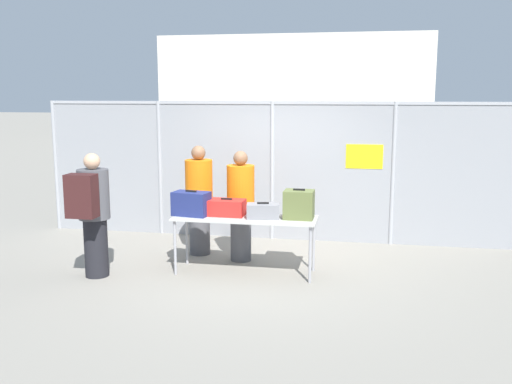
# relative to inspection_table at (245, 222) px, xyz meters

# --- Properties ---
(ground_plane) EXTENTS (120.00, 120.00, 0.00)m
(ground_plane) POSITION_rel_inspection_table_xyz_m (0.06, 0.14, -0.73)
(ground_plane) COLOR gray
(fence_section) EXTENTS (8.10, 0.07, 2.35)m
(fence_section) POSITION_rel_inspection_table_xyz_m (0.07, 1.97, 0.50)
(fence_section) COLOR #9EA0A5
(fence_section) RESTS_ON ground_plane
(inspection_table) EXTENTS (1.98, 0.65, 0.80)m
(inspection_table) POSITION_rel_inspection_table_xyz_m (0.00, 0.00, 0.00)
(inspection_table) COLOR #B2B2AD
(inspection_table) RESTS_ON ground_plane
(suitcase_navy) EXTENTS (0.54, 0.36, 0.36)m
(suitcase_navy) POSITION_rel_inspection_table_xyz_m (-0.77, -0.02, 0.23)
(suitcase_navy) COLOR navy
(suitcase_navy) RESTS_ON inspection_table
(suitcase_red) EXTENTS (0.51, 0.33, 0.25)m
(suitcase_red) POSITION_rel_inspection_table_xyz_m (-0.28, 0.07, 0.18)
(suitcase_red) COLOR red
(suitcase_red) RESTS_ON inspection_table
(suitcase_grey) EXTENTS (0.48, 0.32, 0.23)m
(suitcase_grey) POSITION_rel_inspection_table_xyz_m (0.26, -0.02, 0.17)
(suitcase_grey) COLOR slate
(suitcase_grey) RESTS_ON inspection_table
(suitcase_olive) EXTENTS (0.41, 0.32, 0.41)m
(suitcase_olive) POSITION_rel_inspection_table_xyz_m (0.74, 0.06, 0.26)
(suitcase_olive) COLOR #566033
(suitcase_olive) RESTS_ON inspection_table
(traveler_hooded) EXTENTS (0.42, 0.65, 1.70)m
(traveler_hooded) POSITION_rel_inspection_table_xyz_m (-1.98, -0.58, 0.20)
(traveler_hooded) COLOR black
(traveler_hooded) RESTS_ON ground_plane
(security_worker_near) EXTENTS (0.41, 0.41, 1.65)m
(security_worker_near) POSITION_rel_inspection_table_xyz_m (-0.19, 0.59, 0.12)
(security_worker_near) COLOR #4C4C51
(security_worker_near) RESTS_ON ground_plane
(security_worker_far) EXTENTS (0.42, 0.42, 1.70)m
(security_worker_far) POSITION_rel_inspection_table_xyz_m (-0.89, 0.81, 0.15)
(security_worker_far) COLOR #4C4C51
(security_worker_far) RESTS_ON ground_plane
(utility_trailer) EXTENTS (4.35, 2.38, 0.68)m
(utility_trailer) POSITION_rel_inspection_table_xyz_m (2.07, 3.65, -0.32)
(utility_trailer) COLOR #B2B2B7
(utility_trailer) RESTS_ON ground_plane
(distant_hangar) EXTENTS (15.91, 13.66, 5.81)m
(distant_hangar) POSITION_rel_inspection_table_xyz_m (-2.68, 32.17, 2.18)
(distant_hangar) COLOR beige
(distant_hangar) RESTS_ON ground_plane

